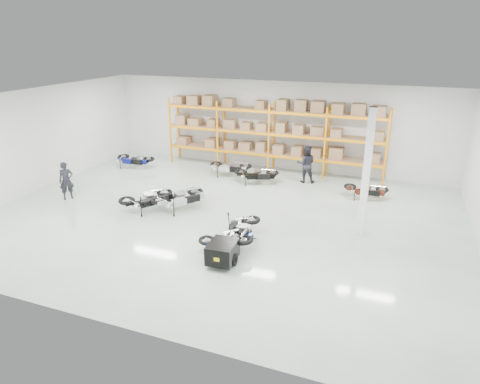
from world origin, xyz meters
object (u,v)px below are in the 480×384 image
at_px(moto_silver_left, 180,195).
at_px(person_left, 66,181).
at_px(moto_touring_right, 241,226).
at_px(moto_back_a, 133,157).
at_px(moto_blue_centre, 229,236).
at_px(moto_back_b, 230,165).
at_px(person_back, 306,164).
at_px(moto_back_d, 366,188).
at_px(moto_back_c, 256,172).
at_px(trailer, 222,252).
at_px(moto_black_far_left, 148,196).

distance_m(moto_silver_left, person_left, 5.14).
xyz_separation_m(moto_touring_right, moto_back_a, (-8.39, 6.03, -0.02)).
relative_size(moto_blue_centre, moto_back_b, 0.91).
distance_m(moto_back_b, person_back, 3.81).
distance_m(moto_silver_left, moto_back_a, 6.56).
bearing_deg(moto_back_d, moto_back_c, 82.73).
height_order(moto_back_a, moto_back_b, moto_back_a).
height_order(moto_back_b, moto_back_d, moto_back_b).
height_order(moto_touring_right, moto_back_d, moto_touring_right).
bearing_deg(trailer, moto_blue_centre, 97.29).
relative_size(moto_black_far_left, moto_back_a, 1.06).
bearing_deg(moto_back_a, person_left, 177.45).
relative_size(moto_touring_right, person_left, 1.17).
xyz_separation_m(moto_silver_left, moto_touring_right, (3.33, -1.84, -0.03)).
bearing_deg(moto_back_c, person_back, -82.56).
bearing_deg(moto_back_a, moto_silver_left, -131.85).
height_order(moto_silver_left, person_back, person_back).
relative_size(moto_blue_centre, moto_back_d, 1.03).
distance_m(moto_blue_centre, moto_back_c, 6.79).
bearing_deg(moto_silver_left, trailer, 168.42).
relative_size(moto_black_far_left, trailer, 1.14).
bearing_deg(trailer, moto_back_b, 107.51).
xyz_separation_m(trailer, moto_back_a, (-8.39, 7.63, 0.14)).
bearing_deg(moto_back_c, trailer, 174.54).
relative_size(moto_back_b, moto_back_d, 1.14).
xyz_separation_m(moto_touring_right, person_left, (-8.42, 1.14, 0.23)).
height_order(moto_blue_centre, moto_back_c, moto_back_c).
bearing_deg(moto_silver_left, moto_back_b, -58.18).
height_order(moto_back_c, person_back, person_back).
distance_m(moto_black_far_left, person_back, 7.63).
height_order(moto_silver_left, moto_back_a, moto_silver_left).
bearing_deg(moto_silver_left, moto_back_d, -116.01).
relative_size(moto_blue_centre, moto_silver_left, 0.83).
bearing_deg(person_left, moto_blue_centre, -61.97).
distance_m(moto_blue_centre, moto_back_d, 7.44).
distance_m(moto_silver_left, moto_touring_right, 3.81).
height_order(moto_silver_left, person_left, person_left).
bearing_deg(moto_silver_left, person_back, -93.59).
height_order(moto_silver_left, moto_back_b, moto_silver_left).
height_order(trailer, moto_back_b, moto_back_b).
distance_m(moto_touring_right, moto_back_b, 7.32).
bearing_deg(moto_back_d, trailer, 149.53).
distance_m(trailer, moto_back_a, 11.34).
xyz_separation_m(moto_blue_centre, moto_silver_left, (-3.16, 2.50, 0.11)).
distance_m(moto_touring_right, moto_back_c, 6.18).
xyz_separation_m(moto_silver_left, moto_back_b, (0.21, 4.78, -0.05)).
relative_size(moto_back_a, moto_back_b, 1.00).
distance_m(moto_silver_left, moto_back_c, 4.55).
bearing_deg(person_back, moto_touring_right, 71.80).
xyz_separation_m(moto_back_a, moto_back_d, (11.95, -0.26, -0.07)).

